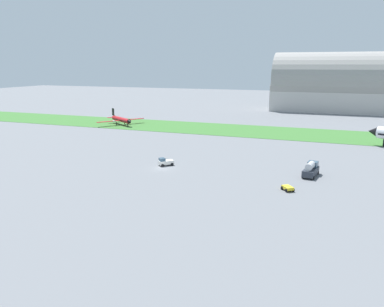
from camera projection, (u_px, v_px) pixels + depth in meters
The scene contains 7 objects.
ground_plane at pixel (163, 168), 94.08m from camera, with size 600.00×600.00×0.00m, color slate.
grass_taxiway_strip at pixel (231, 130), 149.40m from camera, with size 360.00×28.00×0.08m, color #3D7533.
airplane_taxiing_turboprop at pixel (121, 119), 161.08m from camera, with size 15.86×18.14×6.22m.
pushback_tug_near_gate at pixel (165, 162), 96.52m from camera, with size 3.79×3.85×1.95m.
baggage_cart_midfield at pixel (288, 188), 77.27m from camera, with size 2.85×2.95×0.90m.
fuel_truck_by_runway at pixel (311, 169), 87.23m from camera, with size 3.36×6.77×3.29m.
hangar_distant at pixel (334, 86), 206.18m from camera, with size 62.70×28.47×30.54m.
Camera 1 is at (39.33, -82.36, 24.14)m, focal length 36.96 mm.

